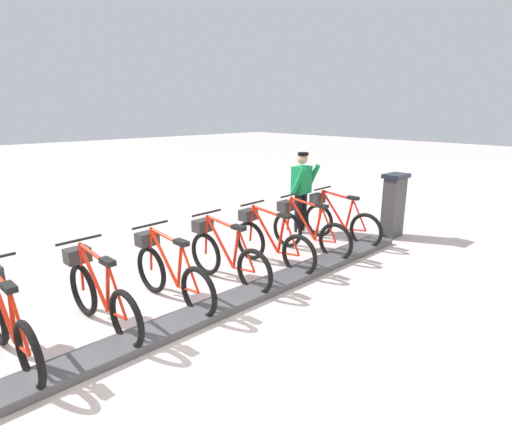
{
  "coord_description": "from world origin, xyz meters",
  "views": [
    {
      "loc": [
        -3.72,
        2.3,
        2.5
      ],
      "look_at": [
        0.5,
        -1.72,
        0.9
      ],
      "focal_mm": 28.27,
      "sensor_mm": 36.0,
      "label": 1
    }
  ],
  "objects_px": {
    "bike_docked_1": "(307,230)",
    "bike_docked_5": "(99,294)",
    "bike_docked_2": "(270,241)",
    "bike_docked_6": "(7,323)",
    "worker_near_rack": "(302,189)",
    "bike_docked_3": "(225,255)",
    "payment_kiosk": "(393,205)",
    "bike_docked_0": "(338,220)",
    "bike_docked_4": "(170,272)"
  },
  "relations": [
    {
      "from": "bike_docked_2",
      "to": "bike_docked_1",
      "type": "bearing_deg",
      "value": -90.0
    },
    {
      "from": "bike_docked_0",
      "to": "bike_docked_4",
      "type": "bearing_deg",
      "value": 90.0
    },
    {
      "from": "bike_docked_4",
      "to": "worker_near_rack",
      "type": "height_order",
      "value": "worker_near_rack"
    },
    {
      "from": "worker_near_rack",
      "to": "bike_docked_2",
      "type": "bearing_deg",
      "value": 116.35
    },
    {
      "from": "bike_docked_2",
      "to": "worker_near_rack",
      "type": "height_order",
      "value": "worker_near_rack"
    },
    {
      "from": "payment_kiosk",
      "to": "bike_docked_6",
      "type": "relative_size",
      "value": 0.74
    },
    {
      "from": "bike_docked_2",
      "to": "bike_docked_3",
      "type": "height_order",
      "value": "same"
    },
    {
      "from": "payment_kiosk",
      "to": "bike_docked_0",
      "type": "relative_size",
      "value": 0.74
    },
    {
      "from": "bike_docked_5",
      "to": "bike_docked_3",
      "type": "bearing_deg",
      "value": -90.0
    },
    {
      "from": "payment_kiosk",
      "to": "bike_docked_6",
      "type": "bearing_deg",
      "value": 85.11
    },
    {
      "from": "bike_docked_2",
      "to": "worker_near_rack",
      "type": "xyz_separation_m",
      "value": [
        0.92,
        -1.86,
        0.48
      ]
    },
    {
      "from": "bike_docked_1",
      "to": "bike_docked_3",
      "type": "height_order",
      "value": "same"
    },
    {
      "from": "bike_docked_2",
      "to": "bike_docked_3",
      "type": "bearing_deg",
      "value": 90.0
    },
    {
      "from": "bike_docked_2",
      "to": "bike_docked_6",
      "type": "relative_size",
      "value": 1.0
    },
    {
      "from": "bike_docked_2",
      "to": "bike_docked_0",
      "type": "bearing_deg",
      "value": -90.0
    },
    {
      "from": "bike_docked_5",
      "to": "worker_near_rack",
      "type": "height_order",
      "value": "worker_near_rack"
    },
    {
      "from": "bike_docked_3",
      "to": "bike_docked_6",
      "type": "height_order",
      "value": "same"
    },
    {
      "from": "bike_docked_6",
      "to": "payment_kiosk",
      "type": "bearing_deg",
      "value": -94.89
    },
    {
      "from": "payment_kiosk",
      "to": "bike_docked_5",
      "type": "distance_m",
      "value": 5.78
    },
    {
      "from": "bike_docked_6",
      "to": "bike_docked_3",
      "type": "bearing_deg",
      "value": -90.0
    },
    {
      "from": "bike_docked_1",
      "to": "bike_docked_3",
      "type": "bearing_deg",
      "value": 90.0
    },
    {
      "from": "payment_kiosk",
      "to": "bike_docked_1",
      "type": "height_order",
      "value": "payment_kiosk"
    },
    {
      "from": "bike_docked_5",
      "to": "bike_docked_6",
      "type": "relative_size",
      "value": 1.0
    },
    {
      "from": "bike_docked_4",
      "to": "bike_docked_6",
      "type": "distance_m",
      "value": 1.88
    },
    {
      "from": "bike_docked_0",
      "to": "bike_docked_1",
      "type": "height_order",
      "value": "same"
    },
    {
      "from": "bike_docked_4",
      "to": "bike_docked_1",
      "type": "bearing_deg",
      "value": -90.0
    },
    {
      "from": "bike_docked_0",
      "to": "bike_docked_3",
      "type": "bearing_deg",
      "value": 90.0
    },
    {
      "from": "payment_kiosk",
      "to": "bike_docked_6",
      "type": "height_order",
      "value": "payment_kiosk"
    },
    {
      "from": "payment_kiosk",
      "to": "bike_docked_6",
      "type": "xyz_separation_m",
      "value": [
        0.57,
        6.68,
        -0.24
      ]
    },
    {
      "from": "bike_docked_6",
      "to": "worker_near_rack",
      "type": "height_order",
      "value": "worker_near_rack"
    },
    {
      "from": "payment_kiosk",
      "to": "bike_docked_0",
      "type": "distance_m",
      "value": 1.21
    },
    {
      "from": "bike_docked_3",
      "to": "payment_kiosk",
      "type": "bearing_deg",
      "value": -98.42
    },
    {
      "from": "bike_docked_0",
      "to": "bike_docked_4",
      "type": "distance_m",
      "value": 3.76
    },
    {
      "from": "bike_docked_1",
      "to": "bike_docked_5",
      "type": "distance_m",
      "value": 3.76
    },
    {
      "from": "worker_near_rack",
      "to": "bike_docked_3",
      "type": "bearing_deg",
      "value": 108.22
    },
    {
      "from": "payment_kiosk",
      "to": "bike_docked_0",
      "type": "bearing_deg",
      "value": 61.29
    },
    {
      "from": "bike_docked_6",
      "to": "worker_near_rack",
      "type": "bearing_deg",
      "value": -80.68
    },
    {
      "from": "bike_docked_3",
      "to": "bike_docked_4",
      "type": "distance_m",
      "value": 0.94
    },
    {
      "from": "worker_near_rack",
      "to": "bike_docked_1",
      "type": "bearing_deg",
      "value": 135.0
    },
    {
      "from": "worker_near_rack",
      "to": "payment_kiosk",
      "type": "bearing_deg",
      "value": -144.62
    },
    {
      "from": "payment_kiosk",
      "to": "bike_docked_3",
      "type": "distance_m",
      "value": 3.91
    },
    {
      "from": "bike_docked_4",
      "to": "payment_kiosk",
      "type": "bearing_deg",
      "value": -96.79
    },
    {
      "from": "bike_docked_4",
      "to": "bike_docked_5",
      "type": "relative_size",
      "value": 1.0
    },
    {
      "from": "bike_docked_3",
      "to": "worker_near_rack",
      "type": "xyz_separation_m",
      "value": [
        0.92,
        -2.8,
        0.48
      ]
    },
    {
      "from": "bike_docked_2",
      "to": "bike_docked_6",
      "type": "distance_m",
      "value": 3.76
    },
    {
      "from": "bike_docked_1",
      "to": "worker_near_rack",
      "type": "distance_m",
      "value": 1.39
    },
    {
      "from": "payment_kiosk",
      "to": "bike_docked_3",
      "type": "bearing_deg",
      "value": 81.58
    },
    {
      "from": "bike_docked_1",
      "to": "bike_docked_6",
      "type": "distance_m",
      "value": 4.7
    },
    {
      "from": "bike_docked_3",
      "to": "worker_near_rack",
      "type": "height_order",
      "value": "worker_near_rack"
    },
    {
      "from": "payment_kiosk",
      "to": "bike_docked_5",
      "type": "relative_size",
      "value": 0.74
    }
  ]
}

